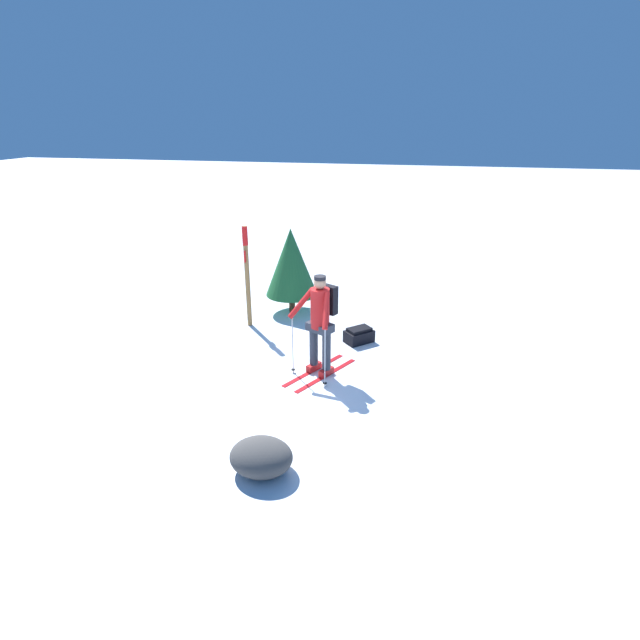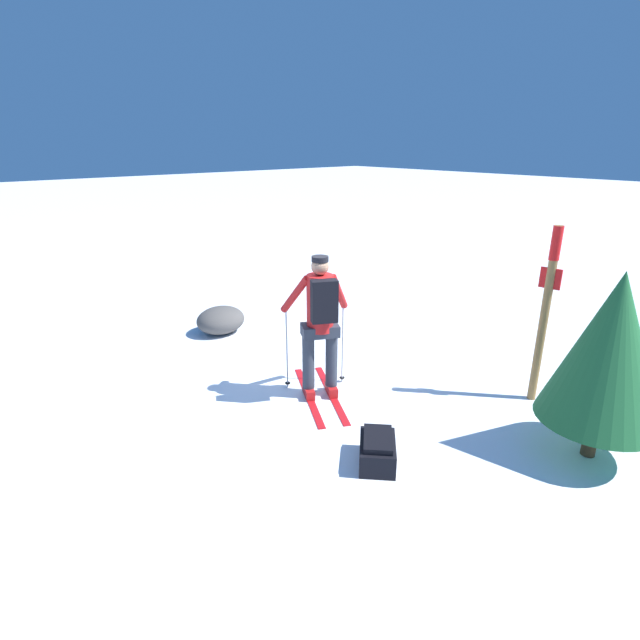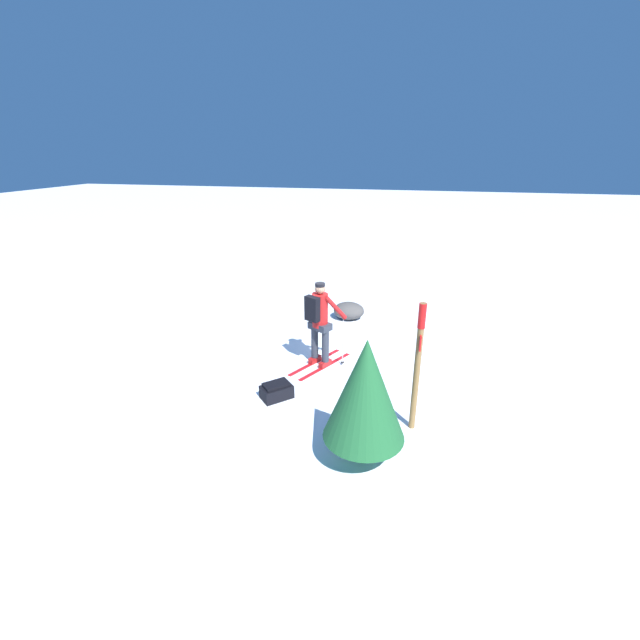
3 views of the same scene
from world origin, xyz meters
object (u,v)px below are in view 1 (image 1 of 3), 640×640
(dropped_backpack, at_px, (359,335))
(skier, at_px, (321,319))
(trail_marker, at_px, (247,269))
(rock_boulder, at_px, (261,457))
(pine_tree, at_px, (291,262))

(dropped_backpack, bearing_deg, skier, 71.73)
(trail_marker, height_order, rock_boulder, trail_marker)
(trail_marker, bearing_deg, rock_boulder, 111.78)
(dropped_backpack, height_order, trail_marker, trail_marker)
(rock_boulder, xyz_separation_m, pine_tree, (1.12, -5.47, 0.96))
(rock_boulder, height_order, pine_tree, pine_tree)
(dropped_backpack, xyz_separation_m, rock_boulder, (0.63, 4.16, 0.08))
(dropped_backpack, relative_size, trail_marker, 0.30)
(rock_boulder, distance_m, pine_tree, 5.67)
(skier, height_order, dropped_backpack, skier)
(trail_marker, distance_m, pine_tree, 1.19)
(dropped_backpack, height_order, rock_boulder, rock_boulder)
(skier, xyz_separation_m, pine_tree, (1.28, -2.73, 0.16))
(trail_marker, xyz_separation_m, rock_boulder, (-1.80, 4.50, -1.04))
(skier, relative_size, rock_boulder, 2.20)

